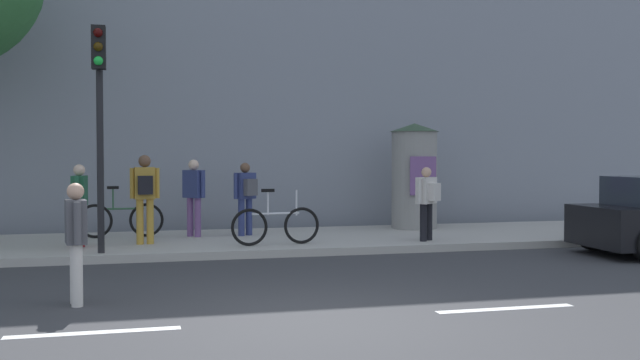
% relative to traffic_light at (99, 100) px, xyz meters
% --- Properties ---
extents(ground_plane, '(80.00, 80.00, 0.00)m').
position_rel_traffic_light_xyz_m(ground_plane, '(2.59, -5.24, -2.85)').
color(ground_plane, '#38383A').
extents(sidewalk_curb, '(36.00, 4.00, 0.15)m').
position_rel_traffic_light_xyz_m(sidewalk_curb, '(2.59, 1.76, -2.77)').
color(sidewalk_curb, '#B2ADA3').
rests_on(sidewalk_curb, ground_plane).
extents(lane_markings, '(25.80, 0.16, 0.01)m').
position_rel_traffic_light_xyz_m(lane_markings, '(2.59, -5.24, -2.84)').
color(lane_markings, silver).
rests_on(lane_markings, ground_plane).
extents(building_backdrop, '(36.00, 5.00, 10.49)m').
position_rel_traffic_light_xyz_m(building_backdrop, '(2.59, 6.76, 2.40)').
color(building_backdrop, gray).
rests_on(building_backdrop, ground_plane).
extents(traffic_light, '(0.24, 0.45, 3.98)m').
position_rel_traffic_light_xyz_m(traffic_light, '(0.00, 0.00, 0.00)').
color(traffic_light, black).
rests_on(traffic_light, sidewalk_curb).
extents(poster_column, '(1.19, 1.19, 2.51)m').
position_rel_traffic_light_xyz_m(poster_column, '(7.04, 2.86, -1.42)').
color(poster_column, gray).
rests_on(poster_column, sidewalk_curb).
extents(pedestrian_with_bag, '(0.30, 0.60, 1.53)m').
position_rel_traffic_light_xyz_m(pedestrian_with_bag, '(-0.11, -3.70, -1.96)').
color(pedestrian_with_bag, silver).
rests_on(pedestrian_with_bag, ground_plane).
extents(pedestrian_in_light_jacket, '(0.57, 0.40, 1.74)m').
position_rel_traffic_light_xyz_m(pedestrian_in_light_jacket, '(0.77, 1.23, -1.66)').
color(pedestrian_in_light_jacket, '#B78C33').
rests_on(pedestrian_in_light_jacket, sidewalk_curb).
extents(pedestrian_in_red_top, '(0.47, 0.49, 1.65)m').
position_rel_traffic_light_xyz_m(pedestrian_in_red_top, '(1.79, 2.34, -1.73)').
color(pedestrian_in_red_top, '#724C84').
rests_on(pedestrian_in_red_top, sidewalk_curb).
extents(pedestrian_in_dark_shirt, '(0.28, 0.61, 1.57)m').
position_rel_traffic_light_xyz_m(pedestrian_in_dark_shirt, '(-0.42, 0.98, -1.78)').
color(pedestrian_in_dark_shirt, maroon).
rests_on(pedestrian_in_dark_shirt, sidewalk_curb).
extents(pedestrian_near_pole, '(0.53, 0.51, 1.58)m').
position_rel_traffic_light_xyz_m(pedestrian_near_pole, '(2.90, 2.27, -1.76)').
color(pedestrian_near_pole, navy).
rests_on(pedestrian_near_pole, sidewalk_curb).
extents(pedestrian_with_backpack, '(0.54, 0.54, 1.50)m').
position_rel_traffic_light_xyz_m(pedestrian_with_backpack, '(6.33, 0.40, -1.80)').
color(pedestrian_with_backpack, black).
rests_on(pedestrian_with_backpack, sidewalk_curb).
extents(bicycle_leaning, '(1.77, 0.22, 1.09)m').
position_rel_traffic_light_xyz_m(bicycle_leaning, '(3.22, 0.49, -2.31)').
color(bicycle_leaning, black).
rests_on(bicycle_leaning, sidewalk_curb).
extents(bicycle_upright, '(1.77, 0.10, 1.09)m').
position_rel_traffic_light_xyz_m(bicycle_upright, '(0.28, 2.55, -2.31)').
color(bicycle_upright, black).
rests_on(bicycle_upright, sidewalk_curb).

